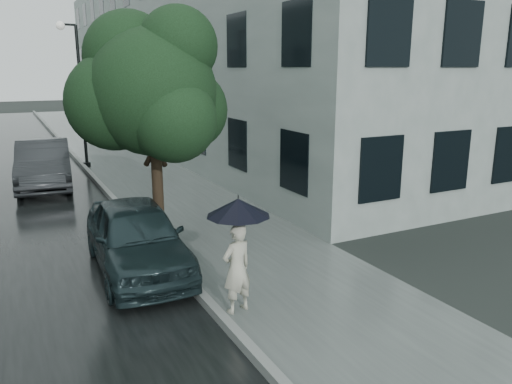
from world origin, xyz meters
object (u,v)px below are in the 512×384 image
pedestrian (237,268)px  street_tree (152,90)px  lamp_post (77,87)px  car_near (137,237)px  car_far (44,164)px

pedestrian → street_tree: (-0.25, 3.56, 2.65)m
street_tree → lamp_post: (-0.10, 10.14, -0.26)m
lamp_post → car_near: bearing=-100.6°
lamp_post → street_tree: bearing=-96.8°
lamp_post → car_far: lamp_post is taller
street_tree → car_far: bearing=103.3°
street_tree → car_near: size_ratio=1.27×
lamp_post → car_far: (-1.62, -2.86, -2.37)m
pedestrian → street_tree: street_tree is taller
pedestrian → lamp_post: 13.92m
pedestrian → car_near: (-1.00, 2.42, -0.06)m
street_tree → car_far: 7.93m
street_tree → lamp_post: 10.15m
lamp_post → car_far: 4.05m
car_near → pedestrian: bearing=-65.1°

